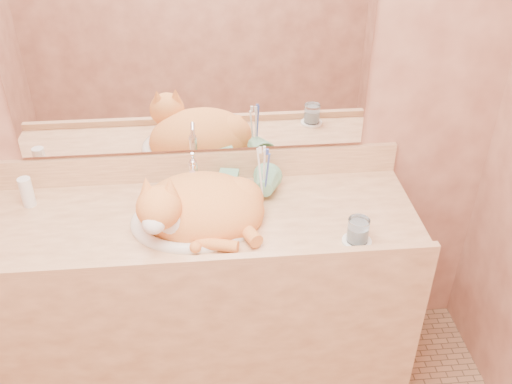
{
  "coord_description": "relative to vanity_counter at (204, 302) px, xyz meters",
  "views": [
    {
      "loc": [
        0.06,
        -0.95,
        2.08
      ],
      "look_at": [
        0.21,
        0.7,
        0.96
      ],
      "focal_mm": 40.0,
      "sensor_mm": 36.0,
      "label": 1
    }
  ],
  "objects": [
    {
      "name": "soap_dispenser",
      "position": [
        0.11,
        0.1,
        0.51
      ],
      "size": [
        0.09,
        0.09,
        0.17
      ],
      "primitive_type": "imported",
      "rotation": [
        0.0,
        0.0,
        -0.19
      ],
      "color": "#6EB08B",
      "rests_on": "vanity_counter"
    },
    {
      "name": "wall_back",
      "position": [
        0.0,
        0.28,
        0.82
      ],
      "size": [
        2.4,
        0.02,
        2.5
      ],
      "primitive_type": "cube",
      "color": "#925442",
      "rests_on": "ground"
    },
    {
      "name": "toothbrushes",
      "position": [
        0.25,
        0.08,
        0.57
      ],
      "size": [
        0.04,
        0.04,
        0.24
      ],
      "primitive_type": null,
      "color": "white",
      "rests_on": "toothbrush_cup"
    },
    {
      "name": "mirror",
      "position": [
        0.0,
        0.26,
        0.97
      ],
      "size": [
        1.3,
        0.02,
        0.8
      ],
      "primitive_type": "cube",
      "color": "white",
      "rests_on": "wall_back"
    },
    {
      "name": "saucer",
      "position": [
        0.54,
        -0.19,
        0.43
      ],
      "size": [
        0.1,
        0.1,
        0.01
      ],
      "primitive_type": "cylinder",
      "color": "white",
      "rests_on": "vanity_counter"
    },
    {
      "name": "vanity_counter",
      "position": [
        0.0,
        0.0,
        0.0
      ],
      "size": [
        1.6,
        0.55,
        0.85
      ],
      "primitive_type": null,
      "color": "#A5714A",
      "rests_on": "floor"
    },
    {
      "name": "cat",
      "position": [
        0.0,
        -0.04,
        0.5
      ],
      "size": [
        0.49,
        0.42,
        0.24
      ],
      "primitive_type": null,
      "rotation": [
        0.0,
        0.0,
        -0.12
      ],
      "color": "orange",
      "rests_on": "sink_basin"
    },
    {
      "name": "faucet",
      "position": [
        -0.01,
        0.15,
        0.51
      ],
      "size": [
        0.06,
        0.12,
        0.17
      ],
      "primitive_type": null,
      "rotation": [
        0.0,
        0.0,
        -0.15
      ],
      "color": "white",
      "rests_on": "vanity_counter"
    },
    {
      "name": "sink_basin",
      "position": [
        -0.01,
        -0.02,
        0.5
      ],
      "size": [
        0.45,
        0.38,
        0.14
      ],
      "primitive_type": null,
      "rotation": [
        0.0,
        0.0,
        -0.01
      ],
      "color": "white",
      "rests_on": "vanity_counter"
    },
    {
      "name": "water_glass",
      "position": [
        0.54,
        -0.19,
        0.48
      ],
      "size": [
        0.07,
        0.07,
        0.09
      ],
      "primitive_type": "cylinder",
      "color": "silver",
      "rests_on": "saucer"
    },
    {
      "name": "lotion_bottle",
      "position": [
        -0.63,
        0.14,
        0.48
      ],
      "size": [
        0.05,
        0.05,
        0.11
      ],
      "primitive_type": "cylinder",
      "color": "white",
      "rests_on": "vanity_counter"
    },
    {
      "name": "toothbrush_cup",
      "position": [
        0.25,
        0.08,
        0.48
      ],
      "size": [
        0.14,
        0.14,
        0.11
      ],
      "primitive_type": "imported",
      "rotation": [
        0.0,
        0.0,
        -0.27
      ],
      "color": "#6EB08B",
      "rests_on": "vanity_counter"
    }
  ]
}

